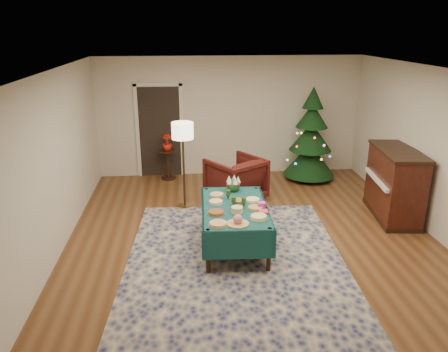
{
  "coord_description": "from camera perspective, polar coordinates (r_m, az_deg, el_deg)",
  "views": [
    {
      "loc": [
        -1.08,
        -6.31,
        3.3
      ],
      "look_at": [
        -0.4,
        0.77,
        0.86
      ],
      "focal_mm": 35.0,
      "sensor_mm": 36.0,
      "label": 1
    }
  ],
  "objects": [
    {
      "name": "rug",
      "position": [
        6.54,
        1.56,
        -11.28
      ],
      "size": [
        3.45,
        4.39,
        0.02
      ],
      "primitive_type": "cube",
      "rotation": [
        0.0,
        0.0,
        -0.06
      ],
      "color": "#13194A",
      "rests_on": "ground"
    },
    {
      "name": "platter_8",
      "position": [
        6.94,
        3.75,
        -3.13
      ],
      "size": [
        0.25,
        0.25,
        0.04
      ],
      "color": "silver",
      "rests_on": "buffet_table"
    },
    {
      "name": "piano",
      "position": [
        8.4,
        21.37,
        -1.04
      ],
      "size": [
        0.85,
        1.53,
        1.26
      ],
      "color": "black",
      "rests_on": "ground"
    },
    {
      "name": "buffet_table",
      "position": [
        6.78,
        1.38,
        -5.04
      ],
      "size": [
        1.1,
        1.79,
        0.68
      ],
      "color": "black",
      "rests_on": "ground"
    },
    {
      "name": "goblet_1",
      "position": [
        6.67,
        2.61,
        -3.44
      ],
      "size": [
        0.07,
        0.07,
        0.16
      ],
      "color": "#2D471E",
      "rests_on": "buffet_table"
    },
    {
      "name": "goblet_2",
      "position": [
        6.7,
        1.26,
        -3.32
      ],
      "size": [
        0.07,
        0.07,
        0.16
      ],
      "color": "#2D471E",
      "rests_on": "buffet_table"
    },
    {
      "name": "centerpiece",
      "position": [
        7.32,
        1.21,
        -1.06
      ],
      "size": [
        0.24,
        0.25,
        0.28
      ],
      "color": "#1E4C1E",
      "rests_on": "buffet_table"
    },
    {
      "name": "platter_0",
      "position": [
        6.11,
        -0.77,
        -6.27
      ],
      "size": [
        0.29,
        0.29,
        0.04
      ],
      "color": "silver",
      "rests_on": "buffet_table"
    },
    {
      "name": "gift_box",
      "position": [
        6.68,
        4.94,
        -3.8
      ],
      "size": [
        0.11,
        0.11,
        0.09
      ],
      "primitive_type": "cube",
      "rotation": [
        0.0,
        0.0,
        -0.04
      ],
      "color": "#D53BA4",
      "rests_on": "buffet_table"
    },
    {
      "name": "napkin_stack",
      "position": [
        6.52,
        5.16,
        -4.69
      ],
      "size": [
        0.14,
        0.14,
        0.04
      ],
      "primitive_type": "cube",
      "rotation": [
        0.0,
        0.0,
        -0.04
      ],
      "color": "#D73B59",
      "rests_on": "buffet_table"
    },
    {
      "name": "platter_4",
      "position": [
        6.49,
        1.71,
        -4.46
      ],
      "size": [
        0.21,
        0.21,
        0.09
      ],
      "color": "silver",
      "rests_on": "buffet_table"
    },
    {
      "name": "platter_2",
      "position": [
        6.31,
        4.55,
        -5.41
      ],
      "size": [
        0.27,
        0.27,
        0.06
      ],
      "color": "silver",
      "rests_on": "buffet_table"
    },
    {
      "name": "christmas_tree",
      "position": [
        9.92,
        11.26,
        4.8
      ],
      "size": [
        1.23,
        1.23,
        2.09
      ],
      "color": "black",
      "rests_on": "ground"
    },
    {
      "name": "potted_plant",
      "position": [
        9.84,
        -7.44,
        3.91
      ],
      "size": [
        0.21,
        0.38,
        0.21
      ],
      "primitive_type": "imported",
      "color": "red",
      "rests_on": "side_table"
    },
    {
      "name": "platter_1",
      "position": [
        6.12,
        1.81,
        -5.86
      ],
      "size": [
        0.32,
        0.32,
        0.15
      ],
      "color": "silver",
      "rests_on": "buffet_table"
    },
    {
      "name": "platter_9",
      "position": [
        7.12,
        -0.95,
        -2.5
      ],
      "size": [
        0.26,
        0.26,
        0.04
      ],
      "color": "silver",
      "rests_on": "buffet_table"
    },
    {
      "name": "platter_7",
      "position": [
        6.82,
        1.87,
        -3.38
      ],
      "size": [
        0.22,
        0.22,
        0.07
      ],
      "color": "silver",
      "rests_on": "buffet_table"
    },
    {
      "name": "doorway",
      "position": [
        10.05,
        -8.4,
        6.07
      ],
      "size": [
        1.08,
        0.04,
        2.16
      ],
      "color": "black",
      "rests_on": "ground"
    },
    {
      "name": "side_table",
      "position": [
        9.97,
        -7.33,
        1.42
      ],
      "size": [
        0.37,
        0.37,
        0.67
      ],
      "color": "black",
      "rests_on": "ground"
    },
    {
      "name": "armchair",
      "position": [
        8.6,
        1.54,
        -0.15
      ],
      "size": [
        1.28,
        1.26,
        0.97
      ],
      "primitive_type": "imported",
      "rotation": [
        0.0,
        0.0,
        3.73
      ],
      "color": "#41110E",
      "rests_on": "ground"
    },
    {
      "name": "platter_3",
      "position": [
        6.46,
        -1.03,
        -4.81
      ],
      "size": [
        0.27,
        0.27,
        0.05
      ],
      "color": "silver",
      "rests_on": "buffet_table"
    },
    {
      "name": "platter_6",
      "position": [
        6.82,
        -1.07,
        -3.45
      ],
      "size": [
        0.25,
        0.25,
        0.05
      ],
      "color": "silver",
      "rests_on": "buffet_table"
    },
    {
      "name": "goblet_0",
      "position": [
        6.96,
        0.53,
        -2.43
      ],
      "size": [
        0.07,
        0.07,
        0.16
      ],
      "color": "#2D471E",
      "rests_on": "buffet_table"
    },
    {
      "name": "platter_5",
      "position": [
        6.65,
        4.13,
        -4.17
      ],
      "size": [
        0.26,
        0.26,
        0.04
      ],
      "color": "silver",
      "rests_on": "buffet_table"
    },
    {
      "name": "room_shell",
      "position": [
        6.69,
        4.02,
        1.94
      ],
      "size": [
        7.0,
        7.0,
        7.0
      ],
      "color": "#593319",
      "rests_on": "ground"
    },
    {
      "name": "floor_lamp",
      "position": [
        8.05,
        -5.42,
        5.23
      ],
      "size": [
        0.4,
        0.4,
        1.65
      ],
      "color": "#A57F3F",
      "rests_on": "ground"
    }
  ]
}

